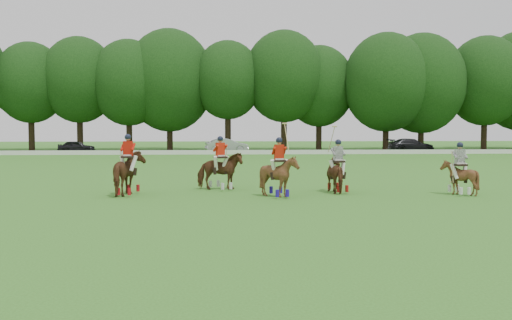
{
  "coord_description": "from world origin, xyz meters",
  "views": [
    {
      "loc": [
        -0.74,
        -19.32,
        2.77
      ],
      "look_at": [
        0.66,
        4.2,
        1.4
      ],
      "focal_mm": 40.0,
      "sensor_mm": 36.0,
      "label": 1
    }
  ],
  "objects": [
    {
      "name": "tree_line",
      "position": [
        0.26,
        48.05,
        8.23
      ],
      "size": [
        117.98,
        14.32,
        14.75
      ],
      "color": "black",
      "rests_on": "ground"
    },
    {
      "name": "car_mid",
      "position": [
        -0.22,
        42.5,
        0.76
      ],
      "size": [
        4.81,
        2.3,
        1.52
      ],
      "primitive_type": "imported",
      "rotation": [
        0.0,
        0.0,
        1.73
      ],
      "color": "#A5A6AB",
      "rests_on": "ground"
    },
    {
      "name": "polo_red_c",
      "position": [
        1.5,
        2.99,
        0.85
      ],
      "size": [
        1.5,
        1.64,
        2.9
      ],
      "color": "#4B2314",
      "rests_on": "ground"
    },
    {
      "name": "polo_ball",
      "position": [
        1.79,
        2.98,
        0.04
      ],
      "size": [
        0.09,
        0.09,
        0.09
      ],
      "primitive_type": "sphere",
      "color": "white",
      "rests_on": "ground"
    },
    {
      "name": "polo_stripe_a",
      "position": [
        4.14,
        4.38,
        0.8
      ],
      "size": [
        1.16,
        1.91,
        2.78
      ],
      "color": "#4B2314",
      "rests_on": "ground"
    },
    {
      "name": "car_right",
      "position": [
        20.16,
        42.5,
        0.74
      ],
      "size": [
        5.25,
        2.46,
        1.48
      ],
      "primitive_type": "imported",
      "rotation": [
        0.0,
        0.0,
        1.65
      ],
      "color": "black",
      "rests_on": "ground"
    },
    {
      "name": "polo_stripe_b",
      "position": [
        8.92,
        3.27,
        0.76
      ],
      "size": [
        1.19,
        1.33,
        2.15
      ],
      "color": "#4B2314",
      "rests_on": "ground"
    },
    {
      "name": "ground",
      "position": [
        0.0,
        0.0,
        0.0
      ],
      "size": [
        180.0,
        180.0,
        0.0
      ],
      "primitive_type": "plane",
      "color": "#366F1F",
      "rests_on": "ground"
    },
    {
      "name": "boundary_rail",
      "position": [
        0.0,
        38.0,
        0.22
      ],
      "size": [
        120.0,
        0.1,
        0.44
      ],
      "primitive_type": "cube",
      "color": "white",
      "rests_on": "ground"
    },
    {
      "name": "polo_red_a",
      "position": [
        -4.55,
        3.98,
        0.92
      ],
      "size": [
        1.36,
        2.22,
        2.48
      ],
      "color": "#4B2314",
      "rests_on": "ground"
    },
    {
      "name": "polo_red_b",
      "position": [
        -0.82,
        5.72,
        0.85
      ],
      "size": [
        2.11,
        2.0,
        2.36
      ],
      "color": "#4B2314",
      "rests_on": "ground"
    },
    {
      "name": "car_left",
      "position": [
        -16.25,
        42.5,
        0.65
      ],
      "size": [
        3.94,
        1.8,
        1.31
      ],
      "primitive_type": "imported",
      "rotation": [
        0.0,
        0.0,
        1.64
      ],
      "color": "black",
      "rests_on": "ground"
    }
  ]
}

